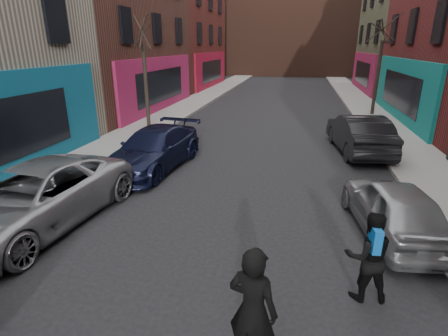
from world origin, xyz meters
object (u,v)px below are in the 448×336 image
at_px(tree_left_far, 144,63).
at_px(pedestrian, 368,256).
at_px(parked_right_end, 359,133).
at_px(skateboarder, 253,311).
at_px(tree_right_far, 380,57).
at_px(parked_left_far, 34,197).
at_px(parked_left_end, 154,149).
at_px(parked_right_far, 393,207).

relative_size(tree_left_far, pedestrian, 3.91).
relative_size(parked_right_end, skateboarder, 2.58).
height_order(tree_right_far, skateboarder, tree_right_far).
bearing_deg(parked_right_end, tree_left_far, -20.60).
xyz_separation_m(parked_left_far, skateboarder, (5.75, -3.01, 0.28)).
relative_size(tree_left_far, tree_right_far, 0.96).
height_order(parked_left_end, parked_right_far, parked_left_end).
bearing_deg(skateboarder, tree_left_far, -44.65).
xyz_separation_m(tree_right_far, pedestrian, (-3.20, -17.76, -2.69)).
relative_size(parked_left_end, parked_right_far, 1.26).
relative_size(parked_left_far, skateboarder, 2.92).
height_order(parked_left_far, pedestrian, pedestrian).
relative_size(parked_left_end, parked_right_end, 1.03).
bearing_deg(parked_right_end, parked_left_far, 36.04).
bearing_deg(tree_left_far, skateboarder, -61.40).
bearing_deg(pedestrian, skateboarder, 39.98).
distance_m(parked_right_far, pedestrian, 2.73).
distance_m(tree_left_far, parked_left_far, 11.12).
height_order(tree_right_far, pedestrian, tree_right_far).
bearing_deg(parked_left_far, tree_right_far, 63.33).
distance_m(parked_right_end, pedestrian, 9.46).
distance_m(parked_left_far, skateboarder, 6.50).
height_order(tree_left_far, parked_left_far, tree_left_far).
relative_size(tree_left_far, parked_right_end, 1.35).
distance_m(parked_left_end, skateboarder, 8.93).
bearing_deg(skateboarder, pedestrian, -115.37).
bearing_deg(tree_right_far, pedestrian, -100.21).
xyz_separation_m(tree_left_far, parked_left_end, (2.86, -6.03, -2.66)).
bearing_deg(parked_right_far, parked_right_end, -99.22).
bearing_deg(parked_right_far, parked_left_end, -31.17).
distance_m(parked_left_end, pedestrian, 8.54).
xyz_separation_m(parked_right_end, skateboarder, (-2.92, -11.31, 0.24)).
bearing_deg(parked_right_end, parked_left_end, 18.25).
xyz_separation_m(parked_left_end, skateboarder, (4.60, -7.65, 0.31)).
relative_size(parked_left_end, pedestrian, 2.98).
height_order(parked_left_end, parked_right_end, parked_right_end).
distance_m(tree_right_far, parked_left_end, 15.61).
xyz_separation_m(tree_left_far, tree_right_far, (12.40, 6.00, 0.15)).
relative_size(parked_right_end, pedestrian, 2.89).
height_order(parked_left_far, parked_left_end, parked_left_far).
height_order(tree_left_far, pedestrian, tree_left_far).
height_order(tree_right_far, parked_left_end, tree_right_far).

